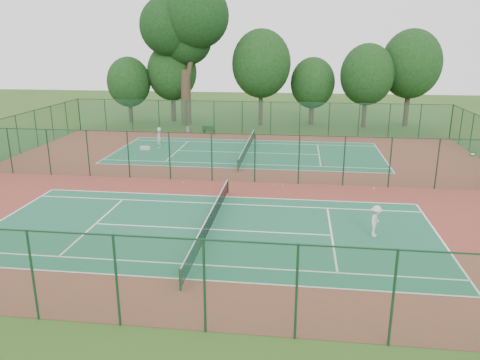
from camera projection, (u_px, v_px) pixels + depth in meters
The scene contains 19 objects.
ground at pixel (233, 181), 33.51m from camera, with size 120.00×120.00×0.00m, color #2D4E18.
red_pad at pixel (233, 181), 33.50m from camera, with size 40.00×36.00×0.01m, color maroon.
court_near at pixel (210, 229), 24.94m from camera, with size 23.77×10.97×0.01m, color #1D5D42.
court_far at pixel (247, 153), 42.06m from camera, with size 23.77×10.97×0.01m, color #1F6346.
fence_north at pixel (256, 118), 50.11m from camera, with size 40.00×0.09×3.50m.
fence_south at pixel (160, 283), 15.89m from camera, with size 40.00×0.09×3.50m.
fence_divider at pixel (233, 158), 33.00m from camera, with size 40.00×0.09×3.50m.
tennis_net_near at pixel (210, 220), 24.79m from camera, with size 0.10×12.90×0.97m.
tennis_net_far at pixel (247, 147), 41.91m from camera, with size 0.10×12.90×0.97m.
player_near at pixel (376, 221), 23.85m from camera, with size 1.07×0.61×1.65m, color silver.
player_far at pixel (159, 138), 43.71m from camera, with size 0.70×0.46×1.92m, color silver.
trash_bin at pixel (188, 130), 50.63m from camera, with size 0.43×0.43×0.78m, color gray.
bench at pixel (209, 130), 50.40m from camera, with size 1.49×0.78×0.88m.
kit_bag at pixel (145, 148), 43.13m from camera, with size 0.90×0.34×0.34m, color silver.
stray_ball_a at pixel (283, 186), 32.27m from camera, with size 0.07×0.07×0.07m, color #C2D130.
stray_ball_b at pixel (274, 185), 32.48m from camera, with size 0.07×0.07×0.07m, color #B5D431.
stray_ball_c at pixel (183, 182), 33.13m from camera, with size 0.08×0.08×0.08m, color yellow.
big_tree at pixel (185, 25), 53.41m from camera, with size 10.45×7.65×16.06m.
evergreen_row at pixel (265, 124), 56.50m from camera, with size 39.00×5.00×12.00m, color black, non-canonical shape.
Camera 1 is at (4.47, -31.77, 9.68)m, focal length 35.00 mm.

